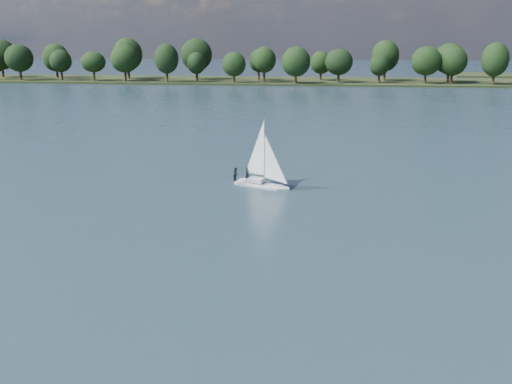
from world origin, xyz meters
The scene contains 4 objects.
ground centered at (0.00, 100.00, 0.00)m, with size 700.00×700.00×0.00m, color #233342.
far_shore centered at (0.00, 212.00, 0.00)m, with size 660.00×40.00×1.50m, color black.
sailboat centered at (-10.80, 53.38, 2.22)m, with size 6.20×4.02×7.95m.
treeline centered at (-6.49, 208.58, 8.07)m, with size 562.12×73.66×17.62m.
Camera 1 is at (-3.47, -7.63, 15.90)m, focal length 40.00 mm.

